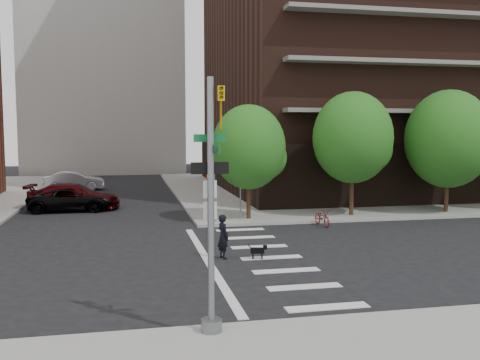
# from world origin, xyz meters

# --- Properties ---
(ground) EXTENTS (120.00, 120.00, 0.00)m
(ground) POSITION_xyz_m (0.00, 0.00, 0.00)
(ground) COLOR black
(ground) RESTS_ON ground
(sidewalk_ne) EXTENTS (39.00, 33.00, 0.15)m
(sidewalk_ne) POSITION_xyz_m (20.50, 23.50, 0.07)
(sidewalk_ne) COLOR gray
(sidewalk_ne) RESTS_ON ground
(crosswalk) EXTENTS (3.85, 13.00, 0.01)m
(crosswalk) POSITION_xyz_m (2.21, -0.00, 0.01)
(crosswalk) COLOR silver
(crosswalk) RESTS_ON ground
(tree_a) EXTENTS (4.00, 4.00, 5.90)m
(tree_a) POSITION_xyz_m (4.00, 8.50, 4.04)
(tree_a) COLOR #301E11
(tree_a) RESTS_ON sidewalk_ne
(tree_b) EXTENTS (4.50, 4.50, 6.65)m
(tree_b) POSITION_xyz_m (10.00, 8.50, 4.54)
(tree_b) COLOR #301E11
(tree_b) RESTS_ON sidewalk_ne
(tree_c) EXTENTS (5.00, 5.00, 6.80)m
(tree_c) POSITION_xyz_m (16.00, 8.50, 4.45)
(tree_c) COLOR #301E11
(tree_c) RESTS_ON sidewalk_ne
(traffic_signal) EXTENTS (0.90, 0.75, 6.00)m
(traffic_signal) POSITION_xyz_m (-0.47, -7.49, 2.70)
(traffic_signal) COLOR slate
(traffic_signal) RESTS_ON sidewalk_s
(pedestrian_signal) EXTENTS (2.18, 0.67, 2.60)m
(pedestrian_signal) POSITION_xyz_m (2.32, 7.92, 1.85)
(pedestrian_signal) COLOR slate
(pedestrian_signal) RESTS_ON sidewalk_ne
(parked_car_black) EXTENTS (2.44, 5.14, 1.42)m
(parked_car_black) POSITION_xyz_m (-5.87, 14.22, 0.71)
(parked_car_black) COLOR black
(parked_car_black) RESTS_ON ground
(parked_car_maroon) EXTENTS (2.88, 5.87, 1.64)m
(parked_car_maroon) POSITION_xyz_m (-5.79, 14.90, 0.82)
(parked_car_maroon) COLOR #360609
(parked_car_maroon) RESTS_ON ground
(parked_car_silver) EXTENTS (1.89, 4.90, 1.59)m
(parked_car_silver) POSITION_xyz_m (-6.84, 26.26, 0.80)
(parked_car_silver) COLOR #B3B6BB
(parked_car_silver) RESTS_ON ground
(scooter) EXTENTS (0.72, 1.72, 0.88)m
(scooter) POSITION_xyz_m (7.43, 6.26, 0.44)
(scooter) COLOR maroon
(scooter) RESTS_ON ground
(dog_walker) EXTENTS (0.72, 0.58, 1.72)m
(dog_walker) POSITION_xyz_m (1.15, 0.28, 0.86)
(dog_walker) COLOR black
(dog_walker) RESTS_ON ground
(dog) EXTENTS (0.65, 0.29, 0.54)m
(dog) POSITION_xyz_m (2.45, -0.13, 0.34)
(dog) COLOR black
(dog) RESTS_ON ground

